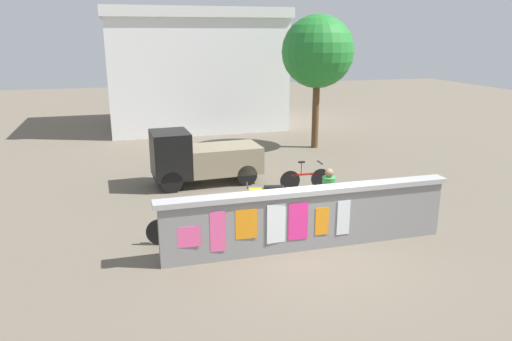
# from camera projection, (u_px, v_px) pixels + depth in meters

# --- Properties ---
(ground) EXTENTS (60.00, 60.00, 0.00)m
(ground) POSITION_uv_depth(u_px,v_px,m) (232.00, 164.00, 18.86)
(ground) COLOR #6B6051
(poster_wall) EXTENTS (7.10, 0.42, 1.48)m
(poster_wall) POSITION_uv_depth(u_px,v_px,m) (308.00, 218.00, 11.25)
(poster_wall) COLOR gray
(poster_wall) RESTS_ON ground
(auto_rickshaw_truck) EXTENTS (3.66, 1.66, 1.85)m
(auto_rickshaw_truck) POSITION_uv_depth(u_px,v_px,m) (201.00, 158.00, 16.12)
(auto_rickshaw_truck) COLOR black
(auto_rickshaw_truck) RESTS_ON ground
(motorcycle) EXTENTS (1.88, 0.66, 0.87)m
(motorcycle) POSITION_uv_depth(u_px,v_px,m) (268.00, 198.00, 13.50)
(motorcycle) COLOR black
(motorcycle) RESTS_ON ground
(bicycle_near) EXTENTS (1.71, 0.44, 0.95)m
(bicycle_near) POSITION_uv_depth(u_px,v_px,m) (306.00, 179.00, 15.66)
(bicycle_near) COLOR black
(bicycle_near) RESTS_ON ground
(bicycle_far) EXTENTS (1.68, 0.51, 0.95)m
(bicycle_far) POSITION_uv_depth(u_px,v_px,m) (182.00, 230.00, 11.55)
(bicycle_far) COLOR black
(bicycle_far) RESTS_ON ground
(person_walking) EXTENTS (0.46, 0.46, 1.62)m
(person_walking) POSITION_uv_depth(u_px,v_px,m) (328.00, 192.00, 12.34)
(person_walking) COLOR yellow
(person_walking) RESTS_ON ground
(tree_roadside) EXTENTS (3.07, 3.07, 5.70)m
(tree_roadside) POSITION_uv_depth(u_px,v_px,m) (318.00, 52.00, 20.41)
(tree_roadside) COLOR brown
(tree_roadside) RESTS_ON ground
(building_background) EXTENTS (9.17, 6.48, 6.14)m
(building_background) POSITION_uv_depth(u_px,v_px,m) (193.00, 68.00, 26.00)
(building_background) COLOR white
(building_background) RESTS_ON ground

